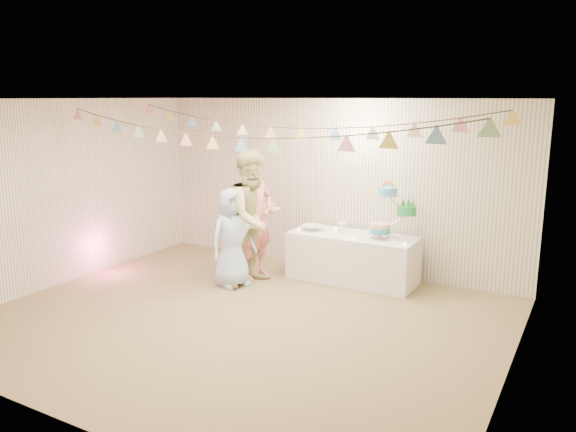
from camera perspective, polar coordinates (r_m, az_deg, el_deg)
The scene contains 23 objects.
floor at distance 6.87m, azimuth -4.82°, elevation -10.48°, with size 6.00×6.00×0.00m, color brown.
ceiling at distance 6.34m, azimuth -5.24°, elevation 11.76°, with size 6.00×6.00×0.00m, color white.
back_wall at distance 8.62m, azimuth 4.41°, elevation 3.17°, with size 6.00×6.00×0.00m, color silver.
front_wall at distance 4.71m, azimuth -22.54°, elevation -5.29°, with size 6.00×6.00×0.00m, color silver.
left_wall at distance 8.52m, azimuth -21.93°, elevation 2.22°, with size 5.00×5.00×0.00m, color silver.
right_wall at distance 5.42m, azimuth 22.19°, elevation -3.03°, with size 5.00×5.00×0.00m, color silver.
table at distance 8.19m, azimuth 6.57°, elevation -4.23°, with size 1.83×0.73×0.69m, color silver.
cake_stand at distance 7.86m, azimuth 10.55°, elevation 0.82°, with size 0.67×0.39×0.75m, color silver, non-canonical shape.
cake_bottom at distance 7.91m, azimuth 9.30°, elevation -1.19°, with size 0.31×0.31×0.15m, color teal, non-canonical shape.
cake_middle at distance 7.89m, azimuth 11.99°, elevation 0.67°, with size 0.27×0.27×0.22m, color #1C843B, non-canonical shape.
cake_top_tier at distance 7.80m, azimuth 10.13°, elevation 2.64°, with size 0.25×0.25×0.19m, color #469CDF, non-canonical shape.
platter at distance 8.29m, azimuth 2.49°, elevation -0.98°, with size 0.31×0.31×0.02m, color white.
posy at distance 8.18m, azimuth 5.52°, elevation -0.67°, with size 0.14×0.14×0.17m, color white, non-canonical shape.
person_adult_a at distance 8.14m, azimuth -3.33°, elevation -0.24°, with size 0.65×0.43×1.79m, color #E47777.
person_adult_b at distance 7.90m, azimuth -3.50°, elevation -0.18°, with size 0.93×0.72×1.91m, color tan.
person_child at distance 7.87m, azimuth -5.63°, elevation -2.18°, with size 0.68×0.44×1.40m, color #AECAF7.
bunting_back at distance 7.28m, azimuth -0.21°, elevation 9.87°, with size 5.60×1.10×0.40m, color pink, non-canonical shape.
bunting_front at distance 6.19m, azimuth -6.26°, elevation 9.14°, with size 5.60×0.90×0.36m, color #72A5E5, non-canonical shape.
tealight_0 at distance 8.30m, azimuth 1.13°, elevation -1.38°, with size 0.04×0.04×0.03m, color #FFD88C.
tealight_1 at distance 8.39m, azimuth 4.91°, elevation -1.27°, with size 0.04×0.04×0.03m, color #FFD88C.
tealight_2 at distance 7.86m, azimuth 6.68°, elevation -2.22°, with size 0.04×0.04×0.03m, color #FFD88C.
tealight_3 at distance 8.17m, azimuth 9.50°, elevation -1.76°, with size 0.04×0.04×0.03m, color #FFD88C.
tealight_4 at distance 7.66m, azimuth 11.77°, elevation -2.78°, with size 0.04×0.04×0.03m, color #FFD88C.
Camera 1 is at (3.60, -5.22, 2.63)m, focal length 35.00 mm.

